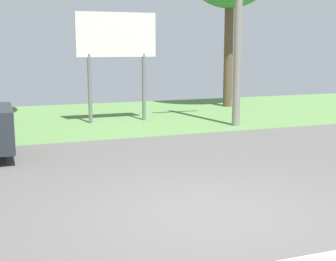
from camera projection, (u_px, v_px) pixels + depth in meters
name	position (u px, v px, depth m)	size (l,w,h in m)	color
ground_plane	(151.00, 168.00, 9.76)	(40.00, 22.00, 0.20)	#565451
roadside_billboard	(116.00, 43.00, 15.05)	(2.60, 0.12, 3.50)	slate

